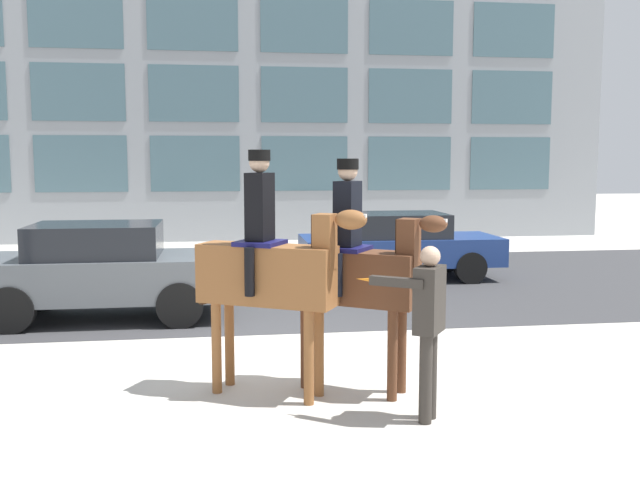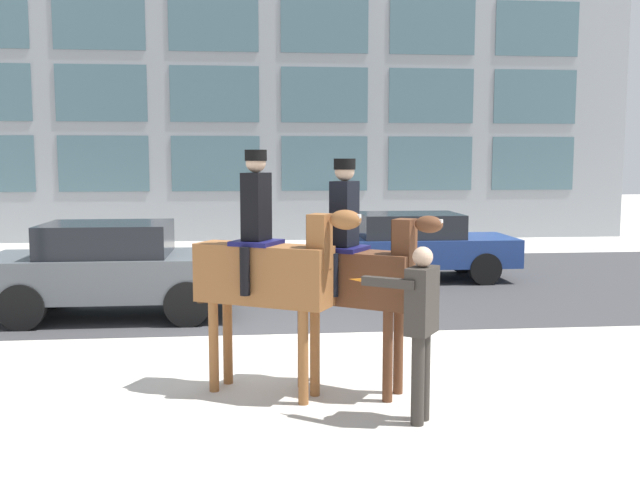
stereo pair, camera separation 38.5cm
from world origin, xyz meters
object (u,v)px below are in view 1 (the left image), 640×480
at_px(pedestrian_bystander, 427,319).
at_px(street_car_far_lane, 399,244).
at_px(mounted_horse_lead, 270,268).
at_px(mounted_horse_companion, 356,271).
at_px(street_car_near_lane, 102,269).

height_order(pedestrian_bystander, street_car_far_lane, pedestrian_bystander).
height_order(mounted_horse_lead, street_car_far_lane, mounted_horse_lead).
relative_size(pedestrian_bystander, street_car_far_lane, 0.41).
bearing_deg(pedestrian_bystander, mounted_horse_companion, -29.23).
xyz_separation_m(pedestrian_bystander, street_car_far_lane, (1.85, 8.29, -0.28)).
bearing_deg(mounted_horse_companion, street_car_near_lane, 162.70).
bearing_deg(pedestrian_bystander, mounted_horse_lead, -0.39).
bearing_deg(mounted_horse_lead, pedestrian_bystander, -5.88).
distance_m(mounted_horse_companion, pedestrian_bystander, 1.20).
xyz_separation_m(mounted_horse_companion, street_car_near_lane, (-3.38, 4.13, -0.55)).
xyz_separation_m(mounted_horse_lead, pedestrian_bystander, (1.48, -1.01, -0.38)).
distance_m(pedestrian_bystander, street_car_far_lane, 8.50).
bearing_deg(mounted_horse_lead, street_car_near_lane, 148.96).
xyz_separation_m(mounted_horse_lead, mounted_horse_companion, (0.96, 0.01, -0.05)).
xyz_separation_m(mounted_horse_companion, pedestrian_bystander, (0.52, -1.03, -0.33)).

